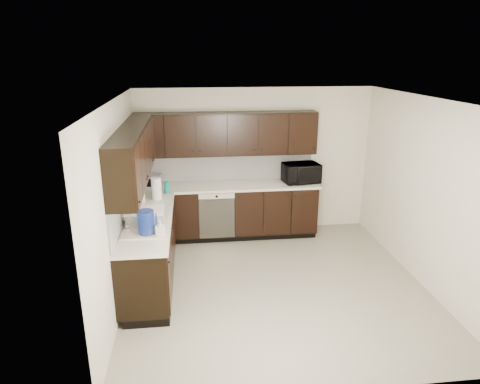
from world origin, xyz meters
name	(u,v)px	position (x,y,z in m)	size (l,w,h in m)	color
floor	(275,284)	(0.00, 0.00, 0.00)	(4.00, 4.00, 0.00)	gray
ceiling	(280,100)	(0.00, 0.00, 2.50)	(4.00, 4.00, 0.00)	white
wall_back	(254,161)	(0.00, 2.00, 1.25)	(4.00, 0.02, 2.50)	beige
wall_left	(118,205)	(-2.00, 0.00, 1.25)	(0.02, 4.00, 2.50)	beige
wall_right	(424,193)	(2.00, 0.00, 1.25)	(0.02, 4.00, 2.50)	beige
wall_front	(324,275)	(0.00, -2.00, 1.25)	(4.00, 0.02, 2.50)	beige
lower_cabinets	(199,229)	(-1.01, 1.11, 0.41)	(3.00, 2.80, 0.90)	black
countertop	(198,198)	(-1.01, 1.11, 0.92)	(3.03, 2.83, 0.04)	beige
backsplash	(183,178)	(-1.22, 1.32, 1.18)	(3.00, 2.80, 0.48)	white
upper_cabinets	(189,142)	(-1.10, 1.20, 1.77)	(3.00, 2.80, 0.70)	black
dishwasher	(217,213)	(-0.70, 1.41, 0.55)	(0.58, 0.04, 0.78)	beige
sink	(146,231)	(-1.68, -0.01, 0.88)	(0.54, 0.82, 0.42)	beige
microwave	(301,173)	(0.75, 1.68, 1.10)	(0.59, 0.40, 0.33)	black
soap_bottle_a	(160,228)	(-1.48, -0.32, 1.04)	(0.09, 0.09, 0.20)	gray
soap_bottle_b	(142,195)	(-1.82, 0.92, 1.06)	(0.09, 0.10, 0.25)	gray
toaster_oven	(151,181)	(-1.75, 1.72, 1.04)	(0.32, 0.24, 0.20)	#ACACAE
storage_bin	(145,217)	(-1.70, 0.09, 1.03)	(0.47, 0.35, 0.19)	white
blue_pitcher	(146,223)	(-1.65, -0.26, 1.09)	(0.20, 0.20, 0.31)	navy
teal_tumbler	(167,187)	(-1.48, 1.35, 1.03)	(0.08, 0.08, 0.18)	#0B817F
paper_towel_roll	(157,189)	(-1.62, 1.08, 1.10)	(0.15, 0.15, 0.33)	white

